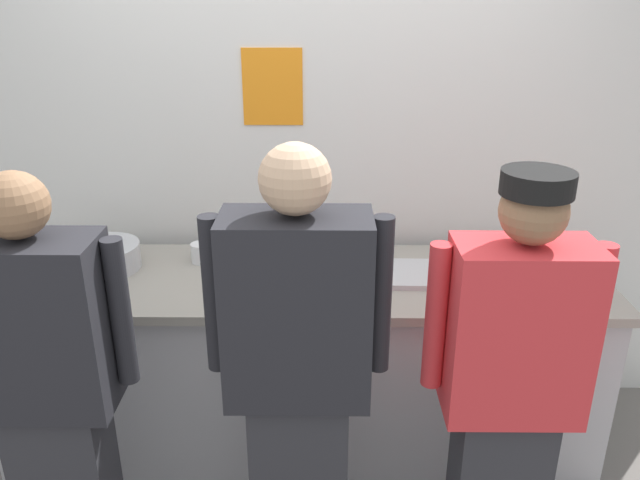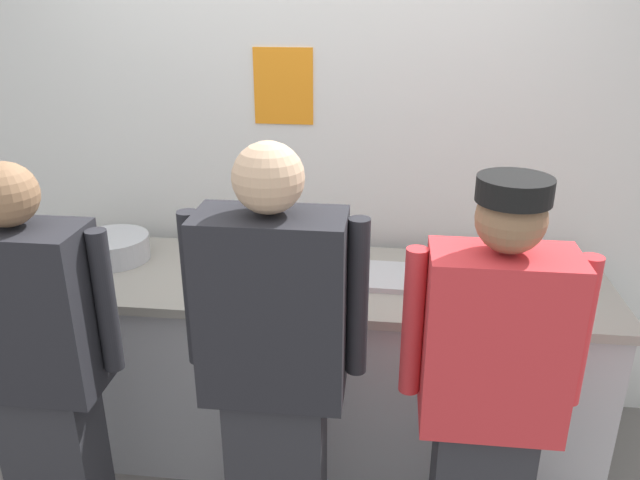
# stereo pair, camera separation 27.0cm
# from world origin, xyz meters

# --- Properties ---
(wall_back) EXTENTS (4.24, 0.11, 2.63)m
(wall_back) POSITION_xyz_m (-0.00, 0.89, 1.32)
(wall_back) COLOR silver
(wall_back) RESTS_ON ground
(prep_counter) EXTENTS (2.70, 0.74, 0.90)m
(prep_counter) POSITION_xyz_m (0.00, 0.39, 0.45)
(prep_counter) COLOR #B2B2B7
(prep_counter) RESTS_ON ground
(chef_near_left) EXTENTS (0.59, 0.24, 1.59)m
(chef_near_left) POSITION_xyz_m (-0.82, -0.36, 0.84)
(chef_near_left) COLOR #2D2D33
(chef_near_left) RESTS_ON ground
(chef_center) EXTENTS (0.61, 0.24, 1.67)m
(chef_center) POSITION_xyz_m (0.02, -0.34, 0.89)
(chef_center) COLOR #2D2D33
(chef_center) RESTS_ON ground
(chef_far_right) EXTENTS (0.58, 0.24, 1.59)m
(chef_far_right) POSITION_xyz_m (0.73, -0.36, 0.85)
(chef_far_right) COLOR #2D2D33
(chef_far_right) RESTS_ON ground
(plate_stack_front) EXTENTS (0.20, 0.20, 0.07)m
(plate_stack_front) POSITION_xyz_m (0.04, 0.48, 0.93)
(plate_stack_front) COLOR white
(plate_stack_front) RESTS_ON prep_counter
(mixing_bowl_steel) EXTENTS (0.33, 0.33, 0.11)m
(mixing_bowl_steel) POSITION_xyz_m (-0.90, 0.47, 0.95)
(mixing_bowl_steel) COLOR #B7BABF
(mixing_bowl_steel) RESTS_ON prep_counter
(sheet_tray) EXTENTS (0.47, 0.30, 0.02)m
(sheet_tray) POSITION_xyz_m (0.48, 0.40, 0.91)
(sheet_tray) COLOR #B7BABF
(sheet_tray) RESTS_ON prep_counter
(squeeze_bottle_primary) EXTENTS (0.06, 0.06, 0.18)m
(squeeze_bottle_primary) POSITION_xyz_m (0.82, 0.25, 0.98)
(squeeze_bottle_primary) COLOR orange
(squeeze_bottle_primary) RESTS_ON prep_counter
(ramekin_yellow_sauce) EXTENTS (0.09, 0.09, 0.04)m
(ramekin_yellow_sauce) POSITION_xyz_m (0.97, 0.24, 0.92)
(ramekin_yellow_sauce) COLOR white
(ramekin_yellow_sauce) RESTS_ON prep_counter
(ramekin_orange_sauce) EXTENTS (0.09, 0.09, 0.04)m
(ramekin_orange_sauce) POSITION_xyz_m (0.23, 0.60, 0.92)
(ramekin_orange_sauce) COLOR white
(ramekin_orange_sauce) RESTS_ON prep_counter
(ramekin_red_sauce) EXTENTS (0.09, 0.09, 0.04)m
(ramekin_red_sauce) POSITION_xyz_m (1.00, 0.52, 0.92)
(ramekin_red_sauce) COLOR white
(ramekin_red_sauce) RESTS_ON prep_counter
(deli_cup) EXTENTS (0.09, 0.09, 0.09)m
(deli_cup) POSITION_xyz_m (-0.47, 0.55, 0.94)
(deli_cup) COLOR white
(deli_cup) RESTS_ON prep_counter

